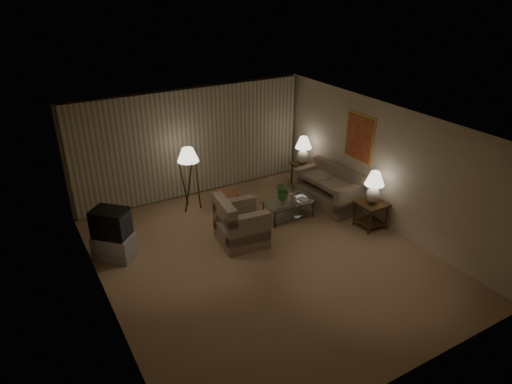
% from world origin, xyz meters
% --- Properties ---
extents(ground, '(7.00, 7.00, 0.00)m').
position_xyz_m(ground, '(0.00, 0.00, 0.00)').
color(ground, '#9F7E58').
rests_on(ground, ground).
extents(room_shell, '(6.04, 7.02, 2.72)m').
position_xyz_m(room_shell, '(0.02, 1.51, 1.75)').
color(room_shell, beige).
rests_on(room_shell, ground).
extents(sofa, '(1.78, 1.05, 0.74)m').
position_xyz_m(sofa, '(2.50, 1.22, 0.37)').
color(sofa, gray).
rests_on(sofa, ground).
extents(armchair, '(1.16, 1.13, 0.81)m').
position_xyz_m(armchair, '(-0.11, 0.73, 0.40)').
color(armchair, gray).
rests_on(armchair, ground).
extents(side_table_near, '(0.59, 0.59, 0.60)m').
position_xyz_m(side_table_near, '(2.65, -0.13, 0.42)').
color(side_table_near, '#331F0E').
rests_on(side_table_near, ground).
extents(side_table_far, '(0.53, 0.45, 0.60)m').
position_xyz_m(side_table_far, '(2.65, 2.47, 0.40)').
color(side_table_far, '#331F0E').
rests_on(side_table_far, ground).
extents(table_lamp_near, '(0.42, 0.42, 0.73)m').
position_xyz_m(table_lamp_near, '(2.65, -0.13, 1.03)').
color(table_lamp_near, silver).
rests_on(table_lamp_near, side_table_near).
extents(table_lamp_far, '(0.42, 0.42, 0.73)m').
position_xyz_m(table_lamp_far, '(2.65, 2.47, 1.03)').
color(table_lamp_far, silver).
rests_on(table_lamp_far, side_table_far).
extents(coffee_table, '(1.17, 0.64, 0.41)m').
position_xyz_m(coffee_table, '(1.32, 1.12, 0.28)').
color(coffee_table, silver).
rests_on(coffee_table, ground).
extents(tv_cabinet, '(1.23, 1.23, 0.50)m').
position_xyz_m(tv_cabinet, '(-2.55, 1.48, 0.25)').
color(tv_cabinet, '#B5B4B7').
rests_on(tv_cabinet, ground).
extents(crt_tv, '(1.13, 1.13, 0.56)m').
position_xyz_m(crt_tv, '(-2.55, 1.48, 0.78)').
color(crt_tv, black).
rests_on(crt_tv, tv_cabinet).
extents(floor_lamp, '(0.50, 0.50, 1.53)m').
position_xyz_m(floor_lamp, '(-0.43, 2.67, 0.80)').
color(floor_lamp, '#331F0E').
rests_on(floor_lamp, ground).
extents(ottoman, '(0.82, 0.82, 0.42)m').
position_xyz_m(ottoman, '(0.26, 2.24, 0.21)').
color(ottoman, '#9C5E34').
rests_on(ottoman, ground).
extents(vase, '(0.15, 0.15, 0.14)m').
position_xyz_m(vase, '(1.17, 1.12, 0.48)').
color(vase, white).
rests_on(vase, coffee_table).
extents(flowers, '(0.44, 0.39, 0.44)m').
position_xyz_m(flowers, '(1.17, 1.12, 0.78)').
color(flowers, '#3D7E38').
rests_on(flowers, vase).
extents(book, '(0.20, 0.26, 0.02)m').
position_xyz_m(book, '(1.57, 1.02, 0.42)').
color(book, olive).
rests_on(book, coffee_table).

